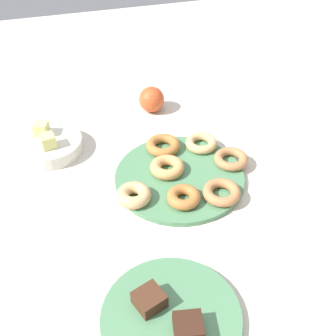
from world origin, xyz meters
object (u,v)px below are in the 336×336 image
object	(u,v)px
donut_1	(201,143)
melon_chunk_left	(48,141)
brownie_far	(149,299)
donut_0	(222,192)
donut_2	(167,167)
cake_plate	(171,317)
apple	(152,99)
donut_plate	(179,177)
melon_chunk_right	(41,129)
donut_5	(163,146)
fruit_bowl	(49,145)
donut_3	(184,197)
brownie_near	(188,327)
donut_4	(231,159)
donut_6	(134,195)

from	to	relation	value
donut_1	melon_chunk_left	size ratio (longest dim) A/B	2.38
donut_1	brownie_far	bearing A→B (deg)	149.60
donut_0	donut_2	world-z (taller)	donut_2
cake_plate	apple	size ratio (longest dim) A/B	3.34
donut_plate	melon_chunk_right	size ratio (longest dim) A/B	9.02
donut_5	brownie_far	world-z (taller)	brownie_far
fruit_bowl	melon_chunk_left	bearing A→B (deg)	180.00
donut_5	fruit_bowl	size ratio (longest dim) A/B	0.52
donut_0	apple	world-z (taller)	apple
fruit_bowl	melon_chunk_left	distance (m)	0.05
donut_0	donut_3	distance (m)	0.09
melon_chunk_left	melon_chunk_right	size ratio (longest dim) A/B	1.00
donut_0	apple	size ratio (longest dim) A/B	1.16
apple	donut_plate	bearing A→B (deg)	177.90
brownie_near	donut_5	bearing A→B (deg)	-10.71
donut_0	donut_2	distance (m)	0.16
donut_0	cake_plate	world-z (taller)	donut_0
donut_plate	fruit_bowl	world-z (taller)	fruit_bowl
donut_4	donut_6	bearing A→B (deg)	103.57
apple	cake_plate	bearing A→B (deg)	168.52
donut_0	donut_6	bearing A→B (deg)	77.46
donut_2	cake_plate	xyz separation A→B (m)	(-0.39, 0.10, -0.02)
brownie_near	fruit_bowl	bearing A→B (deg)	17.67
donut_plate	donut_0	bearing A→B (deg)	-143.77
cake_plate	apple	xyz separation A→B (m)	(0.69, -0.14, 0.03)
donut_1	brownie_near	xyz separation A→B (m)	(-0.50, 0.20, 0.01)
donut_4	brownie_far	bearing A→B (deg)	138.62
donut_2	donut_3	bearing A→B (deg)	-176.14
donut_5	apple	distance (m)	0.22
brownie_near	brownie_far	distance (m)	0.09
apple	donut_4	bearing A→B (deg)	-157.62
donut_2	cake_plate	distance (m)	0.40
donut_4	apple	size ratio (longest dim) A/B	1.13
brownie_far	melon_chunk_right	size ratio (longest dim) A/B	1.42
donut_2	donut_3	distance (m)	0.11
donut_0	brownie_near	distance (m)	0.36
donut_0	donut_5	distance (m)	0.23
donut_4	brownie_near	distance (m)	0.49
donut_1	donut_6	world-z (taller)	donut_6
cake_plate	brownie_near	bearing A→B (deg)	-153.43
donut_0	melon_chunk_right	world-z (taller)	melon_chunk_right
apple	donut_3	bearing A→B (deg)	175.84
donut_2	donut_4	distance (m)	0.17
melon_chunk_left	donut_6	bearing A→B (deg)	-142.69
donut_2	brownie_near	bearing A→B (deg)	168.94
donut_plate	donut_4	world-z (taller)	donut_4
donut_4	melon_chunk_right	size ratio (longest dim) A/B	2.44
donut_2	brownie_far	size ratio (longest dim) A/B	1.69
donut_1	brownie_far	xyz separation A→B (m)	(-0.43, 0.25, 0.01)
brownie_near	melon_chunk_right	bearing A→B (deg)	17.95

